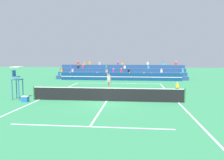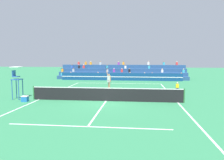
{
  "view_description": "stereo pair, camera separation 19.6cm",
  "coord_description": "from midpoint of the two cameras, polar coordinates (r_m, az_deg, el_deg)",
  "views": [
    {
      "loc": [
        2.17,
        -16.73,
        3.4
      ],
      "look_at": [
        -0.15,
        5.51,
        1.1
      ],
      "focal_mm": 35.0,
      "sensor_mm": 36.0,
      "label": 1
    },
    {
      "loc": [
        2.37,
        -16.71,
        3.4
      ],
      "look_at": [
        -0.15,
        5.51,
        1.1
      ],
      "focal_mm": 35.0,
      "sensor_mm": 36.0,
      "label": 2
    }
  ],
  "objects": [
    {
      "name": "ball_kid_courtside",
      "position": [
        23.81,
        16.9,
        -1.79
      ],
      "size": [
        0.3,
        0.36,
        0.84
      ],
      "color": "black",
      "rests_on": "ground"
    },
    {
      "name": "equipment_cooler",
      "position": [
        18.2,
        -21.51,
        -4.58
      ],
      "size": [
        0.5,
        0.38,
        0.45
      ],
      "color": "#1E66B2",
      "rests_on": "ground"
    },
    {
      "name": "court_lines",
      "position": [
        17.21,
        -1.25,
        -5.51
      ],
      "size": [
        11.1,
        23.9,
        0.01
      ],
      "color": "white",
      "rests_on": "ground"
    },
    {
      "name": "tennis_ball",
      "position": [
        17.86,
        4.07,
        -5.0
      ],
      "size": [
        0.07,
        0.07,
        0.07
      ],
      "primitive_type": "sphere",
      "color": "#C6DB33",
      "rests_on": "ground"
    },
    {
      "name": "umpire_chair",
      "position": [
        19.37,
        -23.41,
        0.41
      ],
      "size": [
        0.76,
        0.84,
        2.67
      ],
      "color": "#285699",
      "rests_on": "ground"
    },
    {
      "name": "bleacher_stand",
      "position": [
        35.68,
        2.79,
        1.74
      ],
      "size": [
        20.37,
        3.8,
        2.83
      ],
      "color": "navy",
      "rests_on": "ground"
    },
    {
      "name": "tennis_net",
      "position": [
        17.11,
        -1.25,
        -3.74
      ],
      "size": [
        12.0,
        0.1,
        1.1
      ],
      "color": "#2D6B38",
      "rests_on": "ground"
    },
    {
      "name": "tennis_player",
      "position": [
        22.89,
        -0.56,
        -0.17
      ],
      "size": [
        0.69,
        0.69,
        2.5
      ],
      "color": "#9E7051",
      "rests_on": "ground"
    },
    {
      "name": "ground_plane",
      "position": [
        17.21,
        -1.25,
        -5.52
      ],
      "size": [
        120.0,
        120.0,
        0.0
      ],
      "primitive_type": "plane",
      "color": "#2D7A4C"
    },
    {
      "name": "sponsor_banner_wall",
      "position": [
        32.55,
        2.45,
        0.84
      ],
      "size": [
        18.0,
        0.26,
        1.1
      ],
      "color": "navy",
      "rests_on": "ground"
    }
  ]
}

